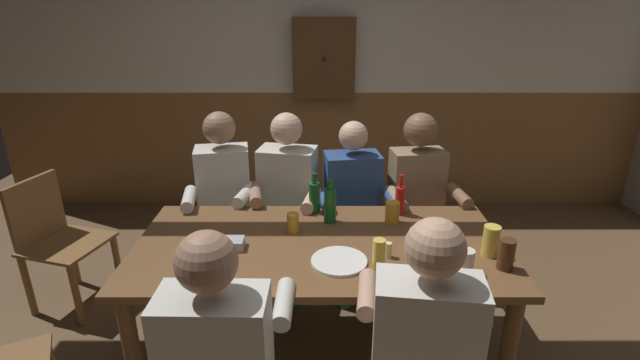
% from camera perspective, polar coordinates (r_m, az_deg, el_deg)
% --- Properties ---
extents(back_wall_upper, '(6.17, 0.12, 1.46)m').
position_cam_1_polar(back_wall_upper, '(4.36, -0.05, 20.41)').
color(back_wall_upper, silver).
extents(back_wall_wainscot, '(6.17, 0.12, 1.13)m').
position_cam_1_polar(back_wall_wainscot, '(4.56, -0.04, 3.95)').
color(back_wall_wainscot, brown).
rests_on(back_wall_wainscot, ground_plane).
extents(dining_table, '(1.97, 0.96, 0.72)m').
position_cam_1_polar(dining_table, '(2.51, 0.01, -9.62)').
color(dining_table, brown).
rests_on(dining_table, ground_plane).
extents(person_0, '(0.53, 0.58, 1.26)m').
position_cam_1_polar(person_0, '(3.18, -11.85, -2.01)').
color(person_0, silver).
rests_on(person_0, ground_plane).
extents(person_1, '(0.56, 0.59, 1.25)m').
position_cam_1_polar(person_1, '(3.13, -4.30, -1.99)').
color(person_1, silver).
rests_on(person_1, ground_plane).
extents(person_2, '(0.54, 0.57, 1.19)m').
position_cam_1_polar(person_2, '(3.14, 4.20, -2.57)').
color(person_2, '#2D4C84').
rests_on(person_2, ground_plane).
extents(person_3, '(0.53, 0.56, 1.25)m').
position_cam_1_polar(person_3, '(3.18, 12.23, -2.14)').
color(person_3, '#997F60').
rests_on(person_3, ground_plane).
extents(person_4, '(0.56, 0.52, 1.19)m').
position_cam_1_polar(person_4, '(1.95, -12.24, -19.30)').
color(person_4, silver).
rests_on(person_4, ground_plane).
extents(person_5, '(0.56, 0.55, 1.24)m').
position_cam_1_polar(person_5, '(1.94, 12.70, -18.90)').
color(person_5, silver).
rests_on(person_5, ground_plane).
extents(chair_empty_near_right, '(0.54, 0.54, 0.88)m').
position_cam_1_polar(chair_empty_near_right, '(3.47, -29.94, -6.39)').
color(chair_empty_near_right, brown).
rests_on(chair_empty_near_right, ground_plane).
extents(table_candle, '(0.04, 0.04, 0.08)m').
position_cam_1_polar(table_candle, '(2.35, 8.48, -8.59)').
color(table_candle, '#F9E08C').
rests_on(table_candle, dining_table).
extents(condiment_caddy, '(0.14, 0.10, 0.05)m').
position_cam_1_polar(condiment_caddy, '(2.45, -11.08, -7.76)').
color(condiment_caddy, '#B2B7BC').
rests_on(condiment_caddy, dining_table).
extents(plate_0, '(0.28, 0.28, 0.01)m').
position_cam_1_polar(plate_0, '(2.29, 2.40, -10.04)').
color(plate_0, white).
rests_on(plate_0, dining_table).
extents(bottle_0, '(0.07, 0.07, 0.26)m').
position_cam_1_polar(bottle_0, '(2.64, 1.25, -3.04)').
color(bottle_0, '#195923').
rests_on(bottle_0, dining_table).
extents(bottle_1, '(0.06, 0.06, 0.25)m').
position_cam_1_polar(bottle_1, '(2.79, 9.90, -2.39)').
color(bottle_1, red).
rests_on(bottle_1, dining_table).
extents(bottle_2, '(0.06, 0.06, 0.23)m').
position_cam_1_polar(bottle_2, '(2.32, 13.66, -7.77)').
color(bottle_2, '#593314').
rests_on(bottle_2, dining_table).
extents(bottle_3, '(0.07, 0.07, 0.25)m').
position_cam_1_polar(bottle_3, '(2.77, -0.72, -2.09)').
color(bottle_3, '#195923').
rests_on(bottle_3, dining_table).
extents(pint_glass_0, '(0.08, 0.08, 0.13)m').
position_cam_1_polar(pint_glass_0, '(2.69, 8.96, -3.99)').
color(pint_glass_0, gold).
rests_on(pint_glass_0, dining_table).
extents(pint_glass_1, '(0.06, 0.06, 0.16)m').
position_cam_1_polar(pint_glass_1, '(2.25, -16.23, -9.60)').
color(pint_glass_1, white).
rests_on(pint_glass_1, dining_table).
extents(pint_glass_2, '(0.06, 0.06, 0.16)m').
position_cam_1_polar(pint_glass_2, '(2.23, 7.33, -9.15)').
color(pint_glass_2, '#E5C64C').
rests_on(pint_glass_2, dining_table).
extents(pint_glass_3, '(0.08, 0.08, 0.12)m').
position_cam_1_polar(pint_glass_3, '(2.29, 17.64, -9.65)').
color(pint_glass_3, white).
rests_on(pint_glass_3, dining_table).
extents(pint_glass_4, '(0.08, 0.08, 0.15)m').
position_cam_1_polar(pint_glass_4, '(2.38, 22.15, -8.53)').
color(pint_glass_4, '#4C2D19').
rests_on(pint_glass_4, dining_table).
extents(pint_glass_5, '(0.07, 0.07, 0.15)m').
position_cam_1_polar(pint_glass_5, '(2.31, -14.40, -8.62)').
color(pint_glass_5, white).
rests_on(pint_glass_5, dining_table).
extents(pint_glass_6, '(0.07, 0.07, 0.11)m').
position_cam_1_polar(pint_glass_6, '(2.56, -3.38, -5.32)').
color(pint_glass_6, gold).
rests_on(pint_glass_6, dining_table).
extents(pint_glass_7, '(0.08, 0.08, 0.16)m').
position_cam_1_polar(pint_glass_7, '(2.48, 20.46, -7.08)').
color(pint_glass_7, '#E5C64C').
rests_on(pint_glass_7, dining_table).
extents(wall_dart_cabinet, '(0.56, 0.15, 0.70)m').
position_cam_1_polar(wall_dart_cabinet, '(4.25, 0.43, 14.91)').
color(wall_dart_cabinet, brown).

